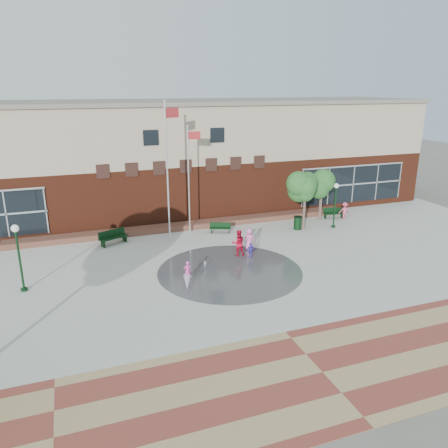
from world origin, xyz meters
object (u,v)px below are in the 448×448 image
object	(u,v)px
flagpole_left	(168,166)
trash_can	(298,223)
flagpole_right	(189,174)
child_splash	(188,272)
bench_left	(114,240)

from	to	relation	value
flagpole_left	trash_can	world-z (taller)	flagpole_left
flagpole_right	child_splash	size ratio (longest dim) A/B	6.31
flagpole_right	child_splash	distance (m)	9.23
flagpole_left	trash_can	bearing A→B (deg)	-23.24
bench_left	trash_can	world-z (taller)	trash_can
flagpole_left	flagpole_right	bearing A→B (deg)	15.63
flagpole_right	child_splash	xyz separation A→B (m)	(-2.41, -8.09, -3.73)
flagpole_left	flagpole_right	xyz separation A→B (m)	(1.78, 1.22, -0.93)
flagpole_left	flagpole_right	world-z (taller)	flagpole_left
flagpole_left	child_splash	bearing A→B (deg)	-114.08
flagpole_left	bench_left	distance (m)	6.28
flagpole_right	child_splash	bearing A→B (deg)	-89.44
trash_can	bench_left	bearing A→B (deg)	174.22
trash_can	child_splash	size ratio (longest dim) A/B	0.82
flagpole_left	bench_left	world-z (taller)	flagpole_left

